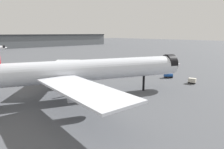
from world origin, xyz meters
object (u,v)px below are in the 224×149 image
at_px(service_truck_front, 85,68).
at_px(baggage_tug_wing, 168,75).
at_px(airliner_near_gate, 84,71).
at_px(baggage_cart_trailing, 192,81).

relative_size(service_truck_front, baggage_tug_wing, 1.70).
height_order(airliner_near_gate, service_truck_front, airliner_near_gate).
bearing_deg(service_truck_front, baggage_tug_wing, -39.75).
bearing_deg(baggage_tug_wing, service_truck_front, -25.86).
xyz_separation_m(airliner_near_gate, service_truck_front, (21.44, 30.12, -5.57)).
xyz_separation_m(airliner_near_gate, baggage_tug_wing, (37.10, -2.63, -6.19)).
distance_m(service_truck_front, baggage_tug_wing, 36.31).
relative_size(baggage_tug_wing, baggage_cart_trailing, 1.31).
height_order(baggage_tug_wing, baggage_cart_trailing, baggage_tug_wing).
xyz_separation_m(service_truck_front, baggage_cart_trailing, (13.90, -43.11, -0.61)).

